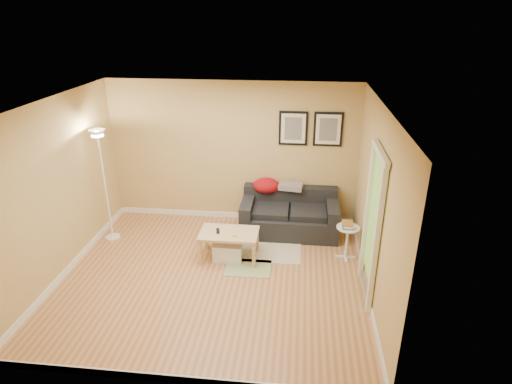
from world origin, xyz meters
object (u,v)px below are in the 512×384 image
sofa (290,213)px  storage_bin (228,251)px  book_stack (348,225)px  side_table (347,242)px  floor_lamp (106,189)px  coffee_table (229,245)px

sofa → storage_bin: (-0.94, -1.01, -0.23)m
book_stack → sofa: bearing=152.7°
side_table → floor_lamp: bearing=177.1°
floor_lamp → storage_bin: bearing=-11.8°
coffee_table → book_stack: (1.86, 0.21, 0.36)m
side_table → book_stack: size_ratio=2.29×
sofa → coffee_table: (-0.93, -0.97, -0.14)m
sofa → storage_bin: sofa is taller
book_stack → floor_lamp: floor_lamp is taller
storage_bin → side_table: size_ratio=0.85×
sofa → floor_lamp: (-3.08, -0.56, 0.55)m
book_stack → coffee_table: bearing=-161.7°
storage_bin → floor_lamp: bearing=168.2°
floor_lamp → book_stack: bearing=-2.8°
sofa → book_stack: sofa is taller
side_table → sofa: bearing=140.9°
coffee_table → book_stack: 1.91m
book_stack → side_table: bearing=-34.7°
sofa → book_stack: 1.22m
sofa → side_table: sofa is taller
side_table → book_stack: (-0.01, 0.01, 0.32)m
side_table → storage_bin: bearing=-172.7°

